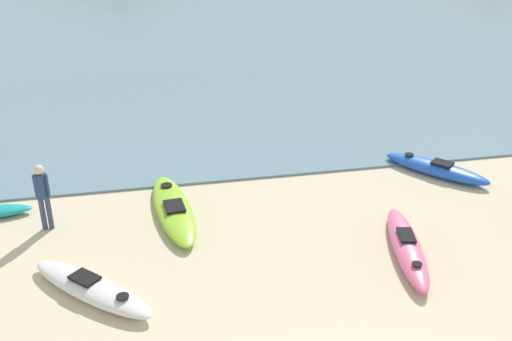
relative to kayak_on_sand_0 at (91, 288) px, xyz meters
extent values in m
ellipsoid|color=white|center=(0.00, 0.00, 0.00)|extent=(2.53, 2.53, 0.30)
cube|color=black|center=(-0.10, 0.10, 0.17)|extent=(0.62, 0.62, 0.05)
cylinder|color=black|center=(0.57, -0.57, 0.16)|extent=(0.23, 0.23, 0.02)
ellipsoid|color=#E5668C|center=(6.17, 0.14, 0.00)|extent=(1.22, 3.11, 0.31)
cube|color=black|center=(6.20, 0.28, 0.19)|extent=(0.42, 0.60, 0.05)
cylinder|color=black|center=(5.98, -0.69, 0.17)|extent=(0.20, 0.20, 0.02)
ellipsoid|color=blue|center=(8.42, 3.38, 0.02)|extent=(2.28, 2.55, 0.34)
cube|color=black|center=(8.51, 3.27, 0.21)|extent=(0.60, 0.61, 0.05)
cylinder|color=black|center=(7.93, 3.97, 0.20)|extent=(0.23, 0.23, 0.02)
ellipsoid|color=#8CCC2D|center=(1.68, 2.65, -0.01)|extent=(1.10, 3.39, 0.28)
cube|color=black|center=(1.69, 2.48, 0.15)|extent=(0.48, 0.64, 0.05)
cylinder|color=black|center=(1.59, 3.56, 0.14)|extent=(0.27, 0.27, 0.02)
cylinder|color=#384260|center=(-1.10, 2.57, 0.23)|extent=(0.11, 0.11, 0.76)
cylinder|color=#384260|center=(-0.96, 2.57, 0.23)|extent=(0.11, 0.11, 0.76)
cube|color=navy|center=(-1.03, 2.57, 0.88)|extent=(0.24, 0.26, 0.54)
cylinder|color=navy|center=(-1.14, 2.57, 0.90)|extent=(0.08, 0.08, 0.51)
cylinder|color=navy|center=(-0.92, 2.57, 0.90)|extent=(0.08, 0.08, 0.51)
sphere|color=beige|center=(-1.03, 2.57, 1.26)|extent=(0.21, 0.21, 0.21)
camera|label=1|loc=(1.19, -9.23, 6.61)|focal=42.00mm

